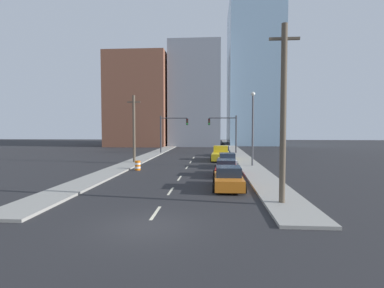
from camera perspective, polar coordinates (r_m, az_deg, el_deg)
The scene contains 23 objects.
ground_plane at distance 13.40m, azimuth -8.64°, elevation -15.18°, with size 200.00×200.00×0.00m, color #262628.
sidewalk_left at distance 58.28m, azimuth -5.45°, elevation -1.08°, with size 2.50×89.83×0.16m.
sidewalk_right at distance 57.61m, azimuth 8.10°, elevation -1.15°, with size 2.50×89.83×0.16m.
lane_stripe_at_2m at distance 15.27m, azimuth -6.94°, elevation -12.87°, with size 0.16×2.40×0.01m, color beige.
lane_stripe_at_7m at distance 20.20m, azimuth -4.10°, elevation -8.94°, with size 0.16×2.40×0.01m, color beige.
lane_stripe_at_12m at distance 25.29m, azimuth -2.40°, elevation -6.51°, with size 0.16×2.40×0.01m, color beige.
lane_stripe_at_19m at distance 32.19m, azimuth -0.97°, elevation -4.47°, with size 0.16×2.40×0.01m, color beige.
lane_stripe_at_24m at distance 37.19m, azimuth -0.28°, elevation -3.47°, with size 0.16×2.40×0.01m, color beige.
lane_stripe_at_30m at distance 42.98m, azimuth 0.32°, elevation -2.60°, with size 0.16×2.40×0.01m, color beige.
building_brick_left at distance 75.58m, azimuth -9.70°, elevation 7.97°, with size 14.00×16.00×21.67m.
building_office_center at distance 77.66m, azimuth 0.83°, elevation 8.85°, with size 12.00×20.00×24.31m.
building_glass_right at distance 83.02m, azimuth 11.56°, elevation 12.77°, with size 13.00×20.00×36.81m.
traffic_signal_left at distance 50.19m, azimuth -4.46°, elevation 2.89°, with size 4.74×0.35×6.32m.
traffic_signal_right at distance 49.68m, azimuth 6.86°, elevation 2.88°, with size 4.74×0.35×6.32m.
utility_pole_right_near at distance 16.80m, azimuth 16.99°, elevation 5.61°, with size 1.60×0.32×9.71m.
utility_pole_left_mid at distance 36.50m, azimuth -10.99°, elevation 2.93°, with size 1.60×0.32×8.13m.
traffic_barrel at distance 30.47m, azimuth -10.31°, elevation -4.05°, with size 0.56×0.56×0.95m.
street_lamp at distance 32.96m, azimuth 11.49°, elevation 3.85°, with size 0.44×0.44×8.10m.
sedan_orange at distance 21.02m, azimuth 6.95°, elevation -6.56°, with size 2.20×4.65×1.54m.
sedan_red at distance 26.69m, azimuth 6.52°, elevation -4.60°, with size 2.28×4.69×1.43m.
sedan_silver at distance 32.43m, azimuth 6.72°, elevation -3.22°, with size 2.15×4.22×1.53m.
pickup_truck_yellow at distance 39.31m, azimuth 5.49°, elevation -2.00°, with size 2.63×6.00×1.89m.
sedan_navy at distance 46.40m, azimuth 6.03°, elevation -1.39°, with size 2.13×4.33×1.43m.
Camera 1 is at (2.85, -12.41, 4.16)m, focal length 28.00 mm.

